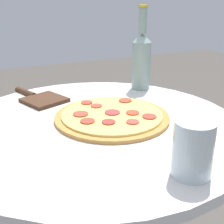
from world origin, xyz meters
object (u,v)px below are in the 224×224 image
object	(u,v)px
beer_bottle	(141,59)
pizza	(112,116)
pizza_paddle	(40,98)
drinking_glass	(193,149)

from	to	relation	value
beer_bottle	pizza	bearing A→B (deg)	44.49
pizza_paddle	drinking_glass	bearing A→B (deg)	175.42
pizza	pizza_paddle	distance (m)	0.29
pizza_paddle	drinking_glass	size ratio (longest dim) A/B	2.07
beer_bottle	drinking_glass	xyz separation A→B (m)	(0.20, 0.54, -0.05)
pizza_paddle	drinking_glass	world-z (taller)	drinking_glass
beer_bottle	pizza_paddle	distance (m)	0.38
pizza	pizza_paddle	size ratio (longest dim) A/B	1.37
pizza	beer_bottle	bearing A→B (deg)	-135.51
pizza	beer_bottle	size ratio (longest dim) A/B	1.11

